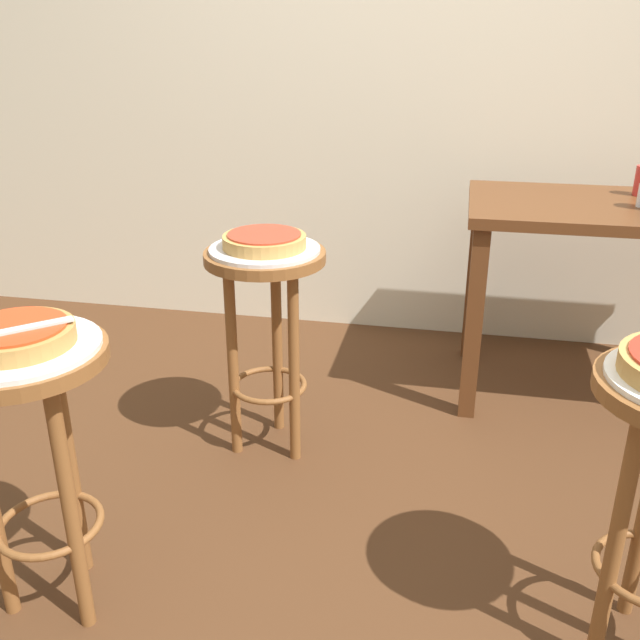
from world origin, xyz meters
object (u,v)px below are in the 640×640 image
object	(u,v)px
stool_foreground	(31,423)
pizza_server_knife	(20,329)
stool_leftside	(266,306)
dining_table	(616,238)
pizza_foreground	(15,335)
pizza_leftside	(264,241)
serving_plate_foreground	(18,347)
serving_plate_leftside	(265,249)

from	to	relation	value
stool_foreground	pizza_server_knife	distance (m)	0.25
stool_leftside	dining_table	world-z (taller)	dining_table
pizza_foreground	pizza_server_knife	distance (m)	0.04
pizza_foreground	pizza_leftside	distance (m)	0.87
dining_table	pizza_server_knife	bearing A→B (deg)	-135.42
serving_plate_foreground	serving_plate_leftside	distance (m)	0.87
pizza_foreground	pizza_server_knife	bearing A→B (deg)	-33.69
stool_foreground	serving_plate_leftside	xyz separation A→B (m)	(0.34, 0.81, 0.19)
pizza_foreground	serving_plate_leftside	world-z (taller)	pizza_foreground
pizza_foreground	pizza_server_knife	size ratio (longest dim) A/B	1.16
pizza_foreground	stool_leftside	size ratio (longest dim) A/B	0.36
serving_plate_leftside	dining_table	size ratio (longest dim) A/B	0.32
pizza_foreground	serving_plate_leftside	size ratio (longest dim) A/B	0.73
stool_leftside	serving_plate_leftside	bearing A→B (deg)	-45.00
serving_plate_leftside	pizza_leftside	distance (m)	0.03
stool_leftside	pizza_server_knife	world-z (taller)	pizza_server_knife
serving_plate_foreground	pizza_foreground	xyz separation A→B (m)	(0.00, -0.00, 0.03)
pizza_leftside	stool_leftside	bearing A→B (deg)	90.00
pizza_foreground	pizza_leftside	bearing A→B (deg)	67.35
serving_plate_foreground	pizza_foreground	size ratio (longest dim) A/B	1.42
serving_plate_foreground	pizza_server_knife	xyz separation A→B (m)	(0.03, -0.02, 0.06)
stool_leftside	pizza_leftside	distance (m)	0.22
stool_foreground	dining_table	bearing A→B (deg)	43.60
dining_table	serving_plate_foreground	bearing A→B (deg)	-136.40
pizza_leftside	pizza_foreground	bearing A→B (deg)	-112.65
stool_foreground	stool_leftside	distance (m)	0.87
pizza_leftside	serving_plate_leftside	bearing A→B (deg)	0.00
stool_leftside	pizza_server_knife	bearing A→B (deg)	-110.35
serving_plate_leftside	pizza_leftside	world-z (taller)	pizza_leftside
serving_plate_foreground	serving_plate_leftside	size ratio (longest dim) A/B	1.03
stool_foreground	dining_table	xyz separation A→B (m)	(1.50, 1.43, 0.12)
pizza_leftside	dining_table	world-z (taller)	dining_table
serving_plate_foreground	pizza_leftside	distance (m)	0.88
pizza_foreground	stool_leftside	world-z (taller)	pizza_foreground
stool_foreground	serving_plate_foreground	size ratio (longest dim) A/B	1.97
pizza_foreground	serving_plate_leftside	xyz separation A→B (m)	(0.34, 0.81, -0.03)
stool_foreground	serving_plate_foreground	world-z (taller)	serving_plate_foreground
pizza_foreground	pizza_server_knife	xyz separation A→B (m)	(0.03, -0.02, 0.03)
serving_plate_leftside	pizza_leftside	bearing A→B (deg)	180.00
stool_leftside	pizza_leftside	world-z (taller)	pizza_leftside
serving_plate_foreground	serving_plate_leftside	bearing A→B (deg)	67.35
pizza_foreground	pizza_leftside	xyz separation A→B (m)	(0.34, 0.81, 0.00)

